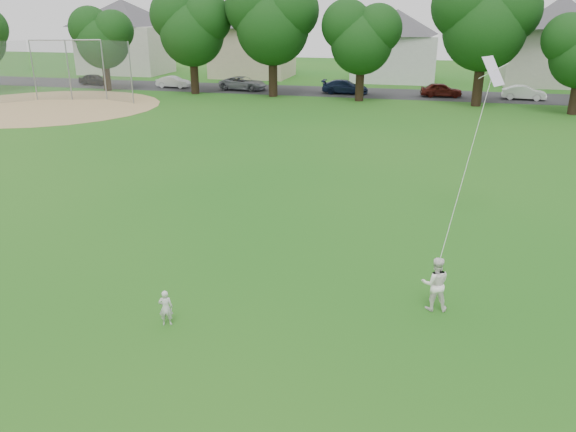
% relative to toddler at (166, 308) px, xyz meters
% --- Properties ---
extents(ground, '(160.00, 160.00, 0.00)m').
position_rel_toddler_xyz_m(ground, '(1.98, 0.30, -0.47)').
color(ground, '#165814').
rests_on(ground, ground).
extents(street, '(90.00, 7.00, 0.01)m').
position_rel_toddler_xyz_m(street, '(1.98, 42.30, -0.47)').
color(street, '#2D2D30').
rests_on(street, ground).
extents(dirt_infield, '(18.00, 18.00, 0.02)m').
position_rel_toddler_xyz_m(dirt_infield, '(-24.02, 28.30, -0.46)').
color(dirt_infield, '#9E7F51').
rests_on(dirt_infield, ground).
extents(toddler, '(0.40, 0.33, 0.95)m').
position_rel_toddler_xyz_m(toddler, '(0.00, 0.00, 0.00)').
color(toddler, silver).
rests_on(toddler, ground).
extents(older_boy, '(0.79, 0.66, 1.47)m').
position_rel_toddler_xyz_m(older_boy, '(6.45, 2.41, 0.26)').
color(older_boy, white).
rests_on(older_boy, ground).
extents(kite, '(1.22, 3.90, 8.08)m').
position_rel_toddler_xyz_m(kite, '(7.17, 5.71, 2.80)').
color(kite, white).
rests_on(kite, ground).
extents(baseball_backstop, '(10.89, 4.46, 4.95)m').
position_rel_toddler_xyz_m(baseball_backstop, '(-23.88, 31.36, 2.00)').
color(baseball_backstop, gray).
rests_on(baseball_backstop, ground).
extents(tree_row, '(83.19, 9.34, 11.79)m').
position_rel_toddler_xyz_m(tree_row, '(6.80, 36.95, 5.99)').
color(tree_row, black).
rests_on(tree_row, ground).
extents(parked_cars, '(63.74, 2.50, 1.26)m').
position_rel_toddler_xyz_m(parked_cars, '(3.89, 41.30, 0.14)').
color(parked_cars, black).
rests_on(parked_cars, ground).
extents(house_row, '(78.06, 14.25, 10.23)m').
position_rel_toddler_xyz_m(house_row, '(1.74, 52.30, 4.53)').
color(house_row, beige).
rests_on(house_row, ground).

